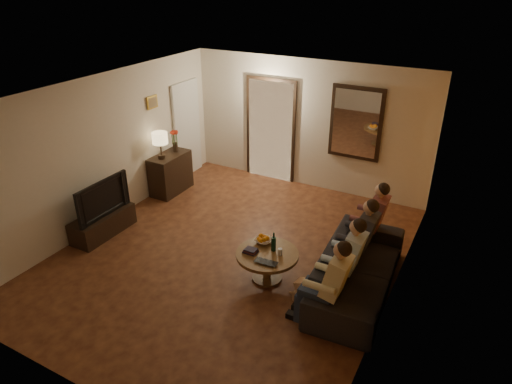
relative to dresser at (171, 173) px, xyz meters
The scene contains 33 objects.
floor 2.67m from the dresser, 31.59° to the right, with size 5.00×6.00×0.01m, color #411B11.
ceiling 3.44m from the dresser, 31.59° to the right, with size 5.00×6.00×0.01m, color white.
back_wall 2.91m from the dresser, 35.69° to the left, with size 5.00×0.02×2.60m, color beige.
front_wall 5.01m from the dresser, 62.83° to the right, with size 5.00×0.02×2.60m, color beige.
left_wall 1.67m from the dresser, 100.24° to the right, with size 0.02×6.00×2.60m, color beige.
right_wall 5.03m from the dresser, 16.24° to the right, with size 0.02×6.00×2.60m, color beige.
orange_accent 5.02m from the dresser, 16.27° to the right, with size 0.01×6.00×2.60m, color orange.
kitchen_doorway 2.25m from the dresser, 47.75° to the left, with size 1.00×0.06×2.10m, color #FFE0A5.
door_trim 2.25m from the dresser, 47.57° to the left, with size 1.12×0.04×2.22m, color black.
fridge_glimpse 2.39m from the dresser, 43.29° to the left, with size 0.45×0.03×1.70m, color silver.
mirror_frame 3.78m from the dresser, 25.88° to the left, with size 1.00×0.05×1.40m, color black.
mirror_glass 3.76m from the dresser, 25.45° to the left, with size 0.86×0.02×1.26m, color white.
white_door 1.13m from the dresser, 102.91° to the left, with size 0.06×0.85×2.04m, color white.
framed_art 1.47m from the dresser, 159.19° to the right, with size 0.03×0.28×0.24m, color #B28C33.
art_canvas 1.47m from the dresser, 157.81° to the right, with size 0.01×0.22×0.18m, color brown.
dresser is the anchor object (origin of this frame).
table_lamp 0.70m from the dresser, 90.00° to the right, with size 0.30×0.30×0.54m, color beige, non-canonical shape.
flower_vase 0.66m from the dresser, 90.00° to the left, with size 0.14×0.14×0.44m, color red, non-canonical shape.
tv_stand 1.90m from the dresser, 90.00° to the right, with size 0.45×1.15×0.38m, color black.
tv 1.91m from the dresser, 90.00° to the right, with size 0.14×1.10×0.63m, color black.
sofa 4.48m from the dresser, 16.68° to the right, with size 0.91×2.34×0.68m, color black.
person_a 4.73m from the dresser, 27.55° to the right, with size 0.60×0.40×1.20m, color tan, non-canonical shape.
person_b 4.48m from the dresser, 20.73° to the right, with size 0.60×0.40×1.20m, color tan, non-canonical shape.
person_c 4.31m from the dresser, 13.24° to the right, with size 0.60×0.40×1.20m, color tan, non-canonical shape.
person_d 4.21m from the dresser, ahead, with size 0.60×0.40×1.20m, color tan, non-canonical shape.
dog 4.30m from the dresser, 26.40° to the right, with size 0.56×0.24×0.56m, color #AB744E, non-canonical shape.
coffee_table 3.49m from the dresser, 28.80° to the right, with size 0.91×0.91×0.45m, color brown.
bowl 3.23m from the dresser, 26.91° to the right, with size 0.26×0.26×0.06m, color white.
oranges 3.23m from the dresser, 26.91° to the right, with size 0.20×0.20×0.08m, color orange, non-canonical shape.
wine_bottle 3.49m from the dresser, 26.96° to the right, with size 0.07×0.07×0.31m, color black, non-canonical shape.
wine_glass 3.63m from the dresser, 26.73° to the right, with size 0.06×0.06×0.10m, color silver.
book_stack 3.35m from the dresser, 32.11° to the right, with size 0.20×0.15×0.07m, color black, non-canonical shape.
laptop 3.72m from the dresser, 31.84° to the right, with size 0.33×0.21×0.03m, color black.
Camera 1 is at (3.27, -5.19, 4.15)m, focal length 32.00 mm.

